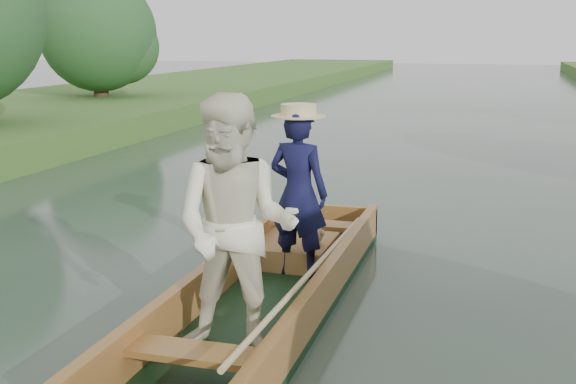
# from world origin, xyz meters

# --- Properties ---
(ground) EXTENTS (120.00, 120.00, 0.00)m
(ground) POSITION_xyz_m (0.00, 0.00, 0.00)
(ground) COLOR #283D30
(ground) RESTS_ON ground
(trees_far) EXTENTS (22.81, 12.58, 4.76)m
(trees_far) POSITION_xyz_m (-0.50, 8.77, 2.53)
(trees_far) COLOR #47331E
(trees_far) RESTS_ON ground
(punt) EXTENTS (1.18, 5.00, 2.00)m
(punt) POSITION_xyz_m (0.05, -0.32, 0.70)
(punt) COLOR black
(punt) RESTS_ON ground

